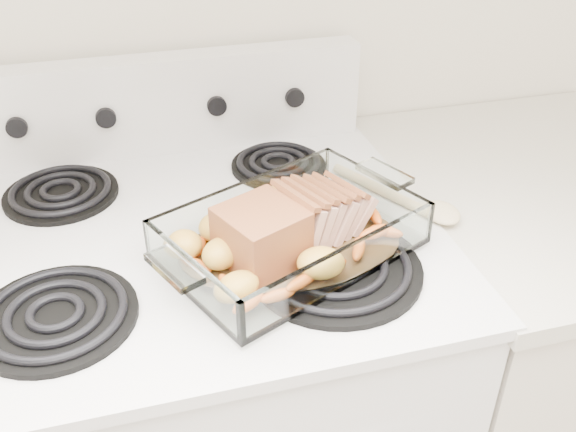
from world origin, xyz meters
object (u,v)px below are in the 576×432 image
object	(u,v)px
baking_dish	(292,240)
pork_roast	(282,225)
electric_range	(206,422)
counter_right	(508,361)

from	to	relation	value
baking_dish	pork_roast	xyz separation A→B (m)	(-0.01, 0.00, 0.03)
electric_range	baking_dish	bearing A→B (deg)	-37.33
baking_dish	pork_roast	world-z (taller)	pork_roast
counter_right	pork_roast	size ratio (longest dim) A/B	3.95
pork_roast	counter_right	bearing A→B (deg)	9.50
electric_range	counter_right	xyz separation A→B (m)	(0.66, -0.00, -0.02)
electric_range	counter_right	size ratio (longest dim) A/B	1.20
baking_dish	pork_roast	distance (m)	0.03
electric_range	pork_roast	size ratio (longest dim) A/B	4.73
pork_roast	electric_range	bearing A→B (deg)	138.03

